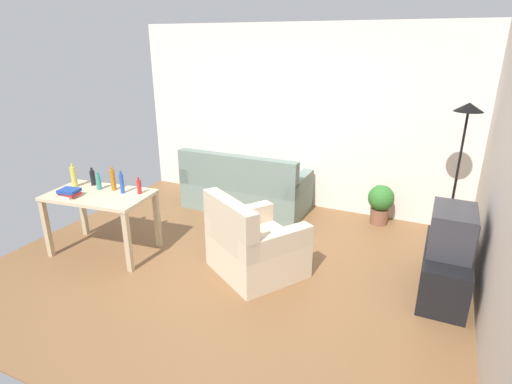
% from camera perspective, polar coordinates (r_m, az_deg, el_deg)
% --- Properties ---
extents(ground_plane, '(5.20, 4.40, 0.02)m').
position_cam_1_polar(ground_plane, '(4.85, -3.60, -10.16)').
color(ground_plane, brown).
extents(wall_rear, '(5.20, 0.10, 2.70)m').
position_cam_1_polar(wall_rear, '(6.30, 5.74, 10.19)').
color(wall_rear, silver).
rests_on(wall_rear, ground_plane).
extents(couch, '(1.87, 0.84, 0.92)m').
position_cam_1_polar(couch, '(6.24, -1.60, 0.27)').
color(couch, slate).
rests_on(couch, ground_plane).
extents(tv_stand, '(0.44, 1.10, 0.48)m').
position_cam_1_polar(tv_stand, '(4.68, 24.80, -9.91)').
color(tv_stand, black).
rests_on(tv_stand, ground_plane).
extents(tv, '(0.41, 0.60, 0.44)m').
position_cam_1_polar(tv, '(4.48, 25.71, -4.80)').
color(tv, '#2D2D33').
rests_on(tv, tv_stand).
extents(torchiere_lamp, '(0.32, 0.32, 1.81)m').
position_cam_1_polar(torchiere_lamp, '(5.24, 26.94, 6.74)').
color(torchiere_lamp, black).
rests_on(torchiere_lamp, ground_plane).
extents(desk, '(1.27, 0.83, 0.76)m').
position_cam_1_polar(desk, '(5.20, -20.89, -1.32)').
color(desk, '#C6B28E').
rests_on(desk, ground_plane).
extents(potted_plant, '(0.36, 0.36, 0.57)m').
position_cam_1_polar(potted_plant, '(5.99, 16.97, -1.31)').
color(potted_plant, brown).
rests_on(potted_plant, ground_plane).
extents(armchair, '(1.21, 1.19, 0.92)m').
position_cam_1_polar(armchair, '(4.55, -0.43, -7.55)').
color(armchair, beige).
rests_on(armchair, ground_plane).
extents(bottle_squat, '(0.07, 0.07, 0.29)m').
position_cam_1_polar(bottle_squat, '(5.48, -24.06, 1.99)').
color(bottle_squat, '#BCB24C').
rests_on(bottle_squat, desk).
extents(bottle_dark, '(0.06, 0.06, 0.22)m').
position_cam_1_polar(bottle_dark, '(5.46, -21.79, 1.88)').
color(bottle_dark, black).
rests_on(bottle_dark, desk).
extents(bottle_tall, '(0.06, 0.06, 0.22)m').
position_cam_1_polar(bottle_tall, '(5.27, -21.09, 1.32)').
color(bottle_tall, teal).
rests_on(bottle_tall, desk).
extents(bottle_amber, '(0.06, 0.06, 0.29)m').
position_cam_1_polar(bottle_amber, '(5.17, -19.30, 1.63)').
color(bottle_amber, '#9E6019').
rests_on(bottle_amber, desk).
extents(bottle_blue, '(0.05, 0.05, 0.28)m').
position_cam_1_polar(bottle_blue, '(5.04, -18.19, 1.17)').
color(bottle_blue, '#2347A3').
rests_on(bottle_blue, desk).
extents(bottle_red, '(0.05, 0.05, 0.20)m').
position_cam_1_polar(bottle_red, '(4.97, -15.97, 0.72)').
color(bottle_red, '#AD2323').
rests_on(bottle_red, desk).
extents(book_stack, '(0.24, 0.21, 0.09)m').
position_cam_1_polar(book_stack, '(5.18, -24.54, -0.09)').
color(book_stack, beige).
rests_on(book_stack, desk).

